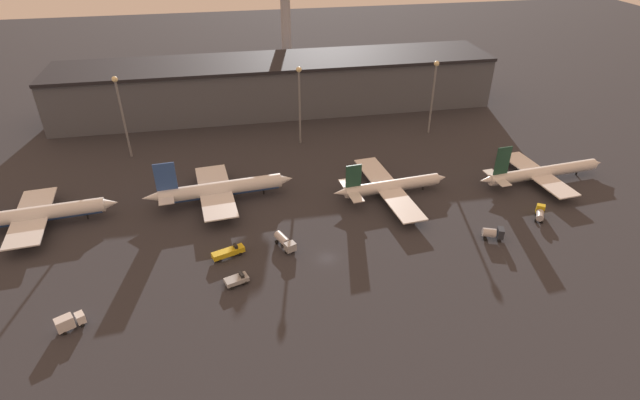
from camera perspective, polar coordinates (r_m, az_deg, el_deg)
ground at (r=119.88m, az=0.79°, el=-6.68°), size 600.00×600.00×0.00m
terminal_building at (r=201.90m, az=-4.89°, el=12.97°), size 168.38×28.63×19.93m
airplane_0 at (r=148.49m, az=-29.72°, el=-1.46°), size 40.45×29.04×12.84m
airplane_1 at (r=142.49m, az=-11.41°, el=1.20°), size 42.12×30.75×13.81m
airplane_2 at (r=144.09m, az=8.04°, el=1.59°), size 35.01×37.43×11.31m
airplane_3 at (r=163.78m, az=23.98°, el=2.90°), size 43.01×29.04×13.32m
service_vehicle_0 at (r=122.67m, az=-4.05°, el=-4.76°), size 4.95×7.53×2.83m
service_vehicle_1 at (r=113.58m, az=-9.49°, el=-8.97°), size 5.73×4.15×2.57m
service_vehicle_2 at (r=132.35m, az=19.18°, el=-3.60°), size 5.53×3.97×3.33m
service_vehicle_3 at (r=121.49m, az=-10.41°, el=-5.89°), size 8.10×4.64×2.85m
service_vehicle_4 at (r=145.23m, az=23.84°, el=-1.38°), size 4.53×5.56×3.20m
service_vehicle_5 at (r=113.34m, az=-26.75°, el=-12.34°), size 5.72×4.38×3.34m
lamp_post_0 at (r=170.61m, az=-21.79°, el=9.77°), size 1.80×1.80×27.07m
lamp_post_1 at (r=168.88m, az=-2.37°, el=11.75°), size 1.80×1.80×26.81m
lamp_post_2 at (r=181.51m, az=12.85°, el=12.32°), size 1.80×1.80×26.17m
control_tower at (r=241.21m, az=-3.96°, el=20.37°), size 9.00×9.00×47.45m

